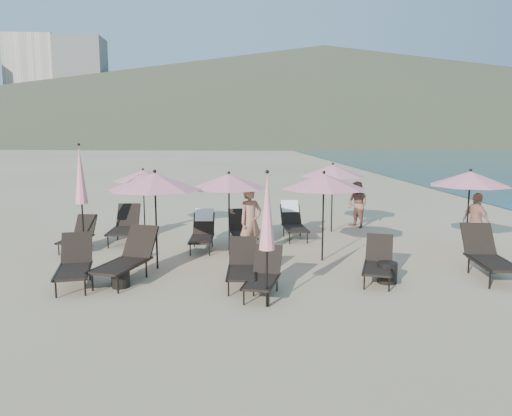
{
  "coord_description": "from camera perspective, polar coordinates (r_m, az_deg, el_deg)",
  "views": [
    {
      "loc": [
        -1.54,
        -9.78,
        3.14
      ],
      "look_at": [
        -0.67,
        3.5,
        1.1
      ],
      "focal_mm": 35.0,
      "sensor_mm": 36.0,
      "label": 1
    }
  ],
  "objects": [
    {
      "name": "ground",
      "position": [
        10.38,
        5.03,
        -8.92
      ],
      "size": [
        800.0,
        800.0,
        0.0
      ],
      "primitive_type": "plane",
      "color": "#D6BA8C",
      "rests_on": "ground"
    },
    {
      "name": "volcanic_headland",
      "position": [
        321.64,
        9.6,
        12.76
      ],
      "size": [
        690.0,
        690.0,
        55.0
      ],
      "color": "brown",
      "rests_on": "ground"
    },
    {
      "name": "hotel_skyline",
      "position": [
        296.44,
        -22.36,
        12.15
      ],
      "size": [
        109.0,
        82.0,
        55.0
      ],
      "color": "beige",
      "rests_on": "ground"
    },
    {
      "name": "lounger_0",
      "position": [
        10.99,
        -20.04,
        -5.96
      ],
      "size": [
        0.92,
        1.78,
        0.97
      ],
      "rotation": [
        0.0,
        0.0,
        0.17
      ],
      "color": "black",
      "rests_on": "ground"
    },
    {
      "name": "lounger_1",
      "position": [
        11.0,
        -14.5,
        -5.49
      ],
      "size": [
        1.28,
        1.96,
        1.06
      ],
      "rotation": [
        0.0,
        0.0,
        -0.35
      ],
      "color": "black",
      "rests_on": "ground"
    },
    {
      "name": "lounger_2",
      "position": [
        9.77,
        0.86,
        -7.59
      ],
      "size": [
        0.94,
        1.57,
        0.85
      ],
      "rotation": [
        0.0,
        0.0,
        -0.27
      ],
      "color": "black",
      "rests_on": "ground"
    },
    {
      "name": "lounger_3",
      "position": [
        10.34,
        -1.6,
        -6.57
      ],
      "size": [
        0.69,
        1.58,
        0.89
      ],
      "rotation": [
        0.0,
        0.0,
        -0.07
      ],
      "color": "black",
      "rests_on": "ground"
    },
    {
      "name": "lounger_4",
      "position": [
        10.95,
        13.8,
        -5.96
      ],
      "size": [
        1.06,
        1.65,
        0.89
      ],
      "rotation": [
        0.0,
        0.0,
        -0.34
      ],
      "color": "black",
      "rests_on": "ground"
    },
    {
      "name": "lounger_5",
      "position": [
        11.98,
        24.98,
        -4.87
      ],
      "size": [
        0.9,
        1.91,
        1.06
      ],
      "rotation": [
        0.0,
        0.0,
        -0.11
      ],
      "color": "black",
      "rests_on": "ground"
    },
    {
      "name": "lounger_6",
      "position": [
        14.25,
        -19.61,
        -2.88
      ],
      "size": [
        0.77,
        1.55,
        0.86
      ],
      "rotation": [
        0.0,
        0.0,
        -0.14
      ],
      "color": "black",
      "rests_on": "ground"
    },
    {
      "name": "lounger_7",
      "position": [
        14.82,
        -14.79,
        -1.95
      ],
      "size": [
        0.72,
        1.78,
        1.01
      ],
      "rotation": [
        0.0,
        0.0,
        -0.03
      ],
      "color": "black",
      "rests_on": "ground"
    },
    {
      "name": "lounger_8",
      "position": [
        13.58,
        -6.12,
        -2.63
      ],
      "size": [
        0.67,
        1.64,
        1.0
      ],
      "rotation": [
        0.0,
        0.0,
        -0.05
      ],
      "color": "black",
      "rests_on": "ground"
    },
    {
      "name": "lounger_9",
      "position": [
        13.9,
        -1.62,
        -2.51
      ],
      "size": [
        0.79,
        1.68,
        0.93
      ],
      "rotation": [
        0.0,
        0.0,
        0.11
      ],
      "color": "black",
      "rests_on": "ground"
    },
    {
      "name": "lounger_10",
      "position": [
        14.94,
        4.26,
        -1.49
      ],
      "size": [
        0.69,
        1.7,
        1.04
      ],
      "rotation": [
        0.0,
        0.0,
        0.04
      ],
      "color": "black",
      "rests_on": "ground"
    },
    {
      "name": "umbrella_open_0",
      "position": [
        11.49,
        -11.48,
        3.01
      ],
      "size": [
        2.14,
        2.14,
        2.3
      ],
      "color": "black",
      "rests_on": "ground"
    },
    {
      "name": "umbrella_open_1",
      "position": [
        12.56,
        -3.12,
        3.08
      ],
      "size": [
        2.01,
        2.01,
        2.16
      ],
      "color": "black",
      "rests_on": "ground"
    },
    {
      "name": "umbrella_open_2",
      "position": [
        12.11,
        7.75,
        3.03
      ],
      "size": [
        2.06,
        2.06,
        2.21
      ],
      "color": "black",
      "rests_on": "ground"
    },
    {
      "name": "umbrella_open_3",
      "position": [
        16.05,
        -12.78,
        3.64
      ],
      "size": [
        1.87,
        1.87,
        2.01
      ],
      "color": "black",
      "rests_on": "ground"
    },
    {
      "name": "umbrella_open_4",
      "position": [
        15.77,
        8.75,
        4.25
      ],
      "size": [
        2.04,
        2.04,
        2.19
      ],
      "color": "black",
      "rests_on": "ground"
    },
    {
      "name": "umbrella_open_5",
      "position": [
        13.92,
        23.27,
        3.11
      ],
      "size": [
        2.05,
        2.05,
        2.21
      ],
      "color": "black",
      "rests_on": "ground"
    },
    {
      "name": "umbrella_closed_0",
      "position": [
        8.77,
        1.27,
        -0.55
      ],
      "size": [
        0.29,
        0.29,
        2.48
      ],
      "color": "black",
      "rests_on": "ground"
    },
    {
      "name": "umbrella_closed_1",
      "position": [
        14.18,
        -19.44,
        3.52
      ],
      "size": [
        0.33,
        0.33,
        2.84
      ],
      "color": "black",
      "rests_on": "ground"
    },
    {
      "name": "side_table_0",
      "position": [
        10.61,
        -15.22,
        -7.67
      ],
      "size": [
        0.38,
        0.38,
        0.41
      ],
      "primitive_type": "cylinder",
      "color": "black",
      "rests_on": "ground"
    },
    {
      "name": "side_table_1",
      "position": [
        10.88,
        14.76,
        -7.15
      ],
      "size": [
        0.41,
        0.41,
        0.44
      ],
      "primitive_type": "cylinder",
      "color": "black",
      "rests_on": "ground"
    },
    {
      "name": "beachgoer_a",
      "position": [
        12.63,
        -0.62,
        -1.56
      ],
      "size": [
        0.77,
        0.71,
        1.77
      ],
      "primitive_type": "imported",
      "rotation": [
        0.0,
        0.0,
        0.57
      ],
      "color": "#A46F59",
      "rests_on": "ground"
    },
    {
      "name": "beachgoer_b",
      "position": [
        16.77,
        11.52,
        0.39
      ],
      "size": [
        0.86,
        0.92,
        1.52
      ],
      "primitive_type": "imported",
      "rotation": [
        0.0,
        0.0,
        -1.09
      ],
      "color": "#925E4B",
      "rests_on": "ground"
    },
    {
      "name": "beachgoer_c",
      "position": [
        14.34,
        23.87,
        -1.5
      ],
      "size": [
        0.63,
        0.99,
        1.56
      ],
      "primitive_type": "imported",
      "rotation": [
        0.0,
        0.0,
        1.86
      ],
      "color": "tan",
      "rests_on": "ground"
    }
  ]
}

